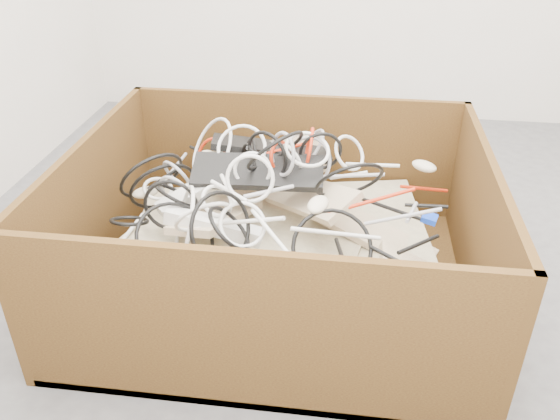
# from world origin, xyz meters

# --- Properties ---
(ground) EXTENTS (3.00, 3.00, 0.00)m
(ground) POSITION_xyz_m (0.00, 0.00, 0.00)
(ground) COLOR #4E4E50
(ground) RESTS_ON ground
(cardboard_box) EXTENTS (1.30, 1.08, 0.53)m
(cardboard_box) POSITION_xyz_m (-0.20, -0.21, 0.13)
(cardboard_box) COLOR #361E0D
(cardboard_box) RESTS_ON ground
(keyboard_pile) EXTENTS (1.00, 0.96, 0.33)m
(keyboard_pile) POSITION_xyz_m (-0.19, -0.17, 0.28)
(keyboard_pile) COLOR beige
(keyboard_pile) RESTS_ON cardboard_box
(mice_scatter) EXTENTS (1.06, 0.71, 0.19)m
(mice_scatter) POSITION_xyz_m (-0.20, -0.25, 0.35)
(mice_scatter) COLOR beige
(mice_scatter) RESTS_ON keyboard_pile
(power_strip_left) EXTENTS (0.27, 0.26, 0.13)m
(power_strip_left) POSITION_xyz_m (-0.43, -0.20, 0.37)
(power_strip_left) COLOR silver
(power_strip_left) RESTS_ON keyboard_pile
(power_strip_right) EXTENTS (0.30, 0.08, 0.10)m
(power_strip_right) POSITION_xyz_m (-0.35, -0.38, 0.34)
(power_strip_right) COLOR silver
(power_strip_right) RESTS_ON keyboard_pile
(vga_plug) EXTENTS (0.06, 0.05, 0.03)m
(vga_plug) POSITION_xyz_m (0.28, -0.29, 0.36)
(vga_plug) COLOR #0D34C6
(vga_plug) RESTS_ON keyboard_pile
(cable_tangle) EXTENTS (1.16, 0.84, 0.43)m
(cable_tangle) POSITION_xyz_m (-0.31, -0.20, 0.39)
(cable_tangle) COLOR silver
(cable_tangle) RESTS_ON keyboard_pile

